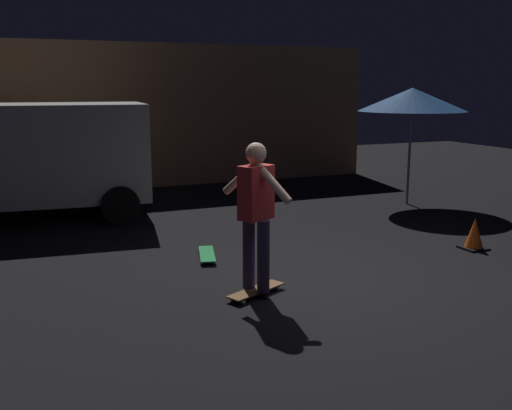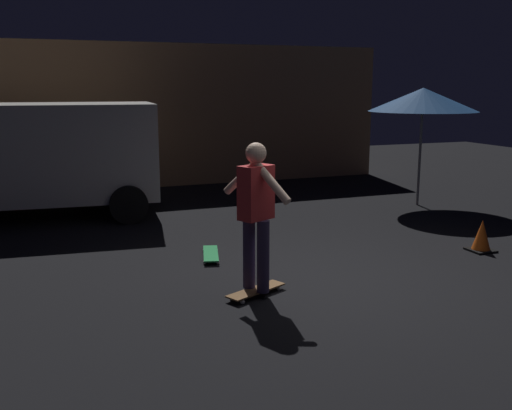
{
  "view_description": "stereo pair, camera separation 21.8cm",
  "coord_description": "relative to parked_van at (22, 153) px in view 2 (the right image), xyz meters",
  "views": [
    {
      "loc": [
        -3.43,
        -6.01,
        2.34
      ],
      "look_at": [
        -0.98,
        -0.19,
        1.05
      ],
      "focal_mm": 41.04,
      "sensor_mm": 36.0,
      "label": 1
    },
    {
      "loc": [
        -3.23,
        -6.09,
        2.34
      ],
      "look_at": [
        -0.98,
        -0.19,
        1.05
      ],
      "focal_mm": 41.04,
      "sensor_mm": 36.0,
      "label": 2
    }
  ],
  "objects": [
    {
      "name": "traffic_cone",
      "position": [
        6.12,
        -4.7,
        -0.95
      ],
      "size": [
        0.34,
        0.34,
        0.46
      ],
      "color": "black",
      "rests_on": "ground_plane"
    },
    {
      "name": "patio_umbrella",
      "position": [
        7.3,
        -1.58,
        0.91
      ],
      "size": [
        2.1,
        2.1,
        2.3
      ],
      "color": "slate",
      "rests_on": "ground_plane"
    },
    {
      "name": "parked_van",
      "position": [
        0.0,
        0.0,
        0.0
      ],
      "size": [
        4.76,
        2.57,
        2.03
      ],
      "color": "silver",
      "rests_on": "ground_plane"
    },
    {
      "name": "skateboard_spare",
      "position": [
        2.39,
        -3.64,
        -1.11
      ],
      "size": [
        0.4,
        0.81,
        0.07
      ],
      "color": "green",
      "rests_on": "ground_plane"
    },
    {
      "name": "skateboard_ridden",
      "position": [
        2.45,
        -5.25,
        -1.11
      ],
      "size": [
        0.79,
        0.51,
        0.07
      ],
      "color": "olive",
      "rests_on": "ground_plane"
    },
    {
      "name": "low_building",
      "position": [
        3.08,
        4.29,
        0.49
      ],
      "size": [
        11.03,
        3.88,
        3.3
      ],
      "color": "#AD7F56",
      "rests_on": "ground_plane"
    },
    {
      "name": "skater",
      "position": [
        2.45,
        -5.25,
        -0.12
      ],
      "size": [
        0.5,
        0.93,
        1.67
      ],
      "color": "#382D4C",
      "rests_on": "skateboard_ridden"
    },
    {
      "name": "ground_plane",
      "position": [
        3.43,
        -5.05,
        -1.16
      ],
      "size": [
        28.0,
        28.0,
        0.0
      ],
      "primitive_type": "plane",
      "color": "black"
    }
  ]
}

